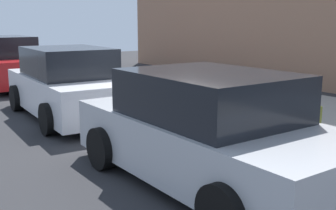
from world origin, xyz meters
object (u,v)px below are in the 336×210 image
object	(u,v)px
suitcase_teal_5	(212,100)
suitcase_maroon_6	(196,98)
suitcase_olive_7	(182,97)
parked_car_white_1	(69,85)
suitcase_olive_0	(306,125)
suitcase_red_2	(263,115)
fire_hydrant	(150,84)
parked_car_red_2	(5,63)
suitcase_navy_8	(172,92)
suitcase_navy_1	(282,124)
suitcase_silver_4	(229,106)
bollard_post	(130,82)
suitcase_black_3	(241,110)
parked_car_silver_0	(208,132)

from	to	relation	value
suitcase_teal_5	suitcase_maroon_6	size ratio (longest dim) A/B	1.06
suitcase_maroon_6	suitcase_olive_7	bearing A→B (deg)	3.66
parked_car_white_1	suitcase_olive_0	bearing A→B (deg)	-155.58
suitcase_red_2	fire_hydrant	xyz separation A→B (m)	(3.92, 0.03, 0.10)
parked_car_white_1	parked_car_red_2	size ratio (longest dim) A/B	0.96
suitcase_teal_5	suitcase_navy_8	bearing A→B (deg)	-0.47
suitcase_navy_1	suitcase_silver_4	world-z (taller)	suitcase_navy_1
suitcase_red_2	bollard_post	distance (m)	4.70
suitcase_teal_5	suitcase_navy_8	xyz separation A→B (m)	(1.51, -0.01, -0.02)
suitcase_red_2	parked_car_red_2	bearing A→B (deg)	13.64
suitcase_black_3	suitcase_olive_0	bearing A→B (deg)	179.84
suitcase_teal_5	parked_car_white_1	xyz separation A→B (m)	(2.34, 2.31, 0.25)
suitcase_navy_1	suitcase_olive_7	bearing A→B (deg)	-0.83
suitcase_black_3	parked_car_red_2	size ratio (longest dim) A/B	0.19
suitcase_black_3	suitcase_navy_8	size ratio (longest dim) A/B	1.17
suitcase_red_2	suitcase_maroon_6	xyz separation A→B (m)	(1.99, 0.02, 0.02)
suitcase_black_3	parked_car_silver_0	distance (m)	2.74
suitcase_black_3	bollard_post	xyz separation A→B (m)	(4.19, 0.09, 0.07)
suitcase_maroon_6	parked_car_silver_0	world-z (taller)	parked_car_silver_0
suitcase_olive_0	parked_car_silver_0	xyz separation A→B (m)	(-0.07, 2.21, 0.24)
parked_car_white_1	suitcase_navy_1	bearing A→B (deg)	-153.21
suitcase_olive_0	suitcase_navy_8	world-z (taller)	suitcase_navy_8
suitcase_silver_4	fire_hydrant	world-z (taller)	fire_hydrant
suitcase_olive_0	suitcase_silver_4	xyz separation A→B (m)	(2.01, -0.13, -0.02)
suitcase_red_2	suitcase_black_3	xyz separation A→B (m)	(0.50, 0.08, 0.01)
suitcase_teal_5	suitcase_red_2	bearing A→B (deg)	179.45
suitcase_navy_1	parked_car_red_2	xyz separation A→B (m)	(10.00, 2.20, 0.39)
bollard_post	fire_hydrant	bearing A→B (deg)	-168.96
parked_car_white_1	suitcase_maroon_6	bearing A→B (deg)	-128.90
suitcase_silver_4	suitcase_teal_5	world-z (taller)	suitcase_teal_5
suitcase_navy_8	suitcase_teal_5	bearing A→B (deg)	179.53
suitcase_olive_0	suitcase_black_3	bearing A→B (deg)	-0.16
suitcase_maroon_6	suitcase_navy_8	distance (m)	1.00
suitcase_red_2	parked_car_silver_0	bearing A→B (deg)	115.58
parked_car_silver_0	suitcase_olive_7	bearing A→B (deg)	-32.11
suitcase_olive_0	suitcase_silver_4	distance (m)	2.02
suitcase_olive_7	parked_car_silver_0	xyz separation A→B (m)	(-3.58, 2.25, 0.28)
suitcase_olive_0	suitcase_maroon_6	size ratio (longest dim) A/B	0.80
suitcase_black_3	suitcase_teal_5	xyz separation A→B (m)	(0.99, -0.10, 0.03)
parked_car_red_2	suitcase_teal_5	bearing A→B (deg)	-163.84
fire_hydrant	bollard_post	size ratio (longest dim) A/B	1.00
parked_car_silver_0	suitcase_navy_1	bearing A→B (deg)	-75.62
suitcase_navy_8	parked_car_silver_0	distance (m)	4.72
suitcase_red_2	bollard_post	bearing A→B (deg)	2.15
suitcase_olive_0	bollard_post	distance (m)	5.72
fire_hydrant	bollard_post	world-z (taller)	fire_hydrant
parked_car_red_2	suitcase_olive_0	bearing A→B (deg)	-168.12
suitcase_olive_7	suitcase_navy_8	xyz separation A→B (m)	(0.51, -0.08, 0.04)
suitcase_teal_5	parked_car_silver_0	xyz separation A→B (m)	(-2.59, 2.31, 0.22)
suitcase_red_2	suitcase_olive_7	size ratio (longest dim) A/B	0.96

